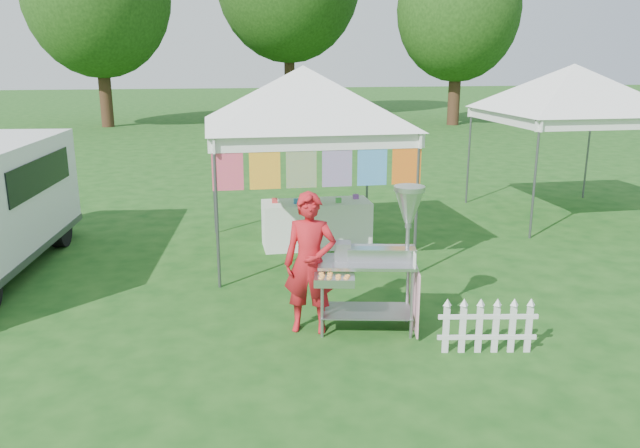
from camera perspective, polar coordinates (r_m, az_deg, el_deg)
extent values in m
plane|color=#154413|center=(7.15, 2.93, -10.90)|extent=(120.00, 120.00, 0.00)
cylinder|color=#59595E|center=(8.59, -9.42, 0.85)|extent=(0.04, 0.04, 2.10)
cylinder|color=#59595E|center=(9.07, 8.81, 1.63)|extent=(0.04, 0.04, 2.10)
cylinder|color=#59595E|center=(11.37, -9.69, 4.30)|extent=(0.04, 0.04, 2.10)
cylinder|color=#59595E|center=(11.74, 4.35, 4.81)|extent=(0.04, 0.04, 2.10)
cube|color=white|center=(8.54, -0.06, 7.46)|extent=(3.00, 0.03, 0.22)
cube|color=white|center=(11.33, -2.62, 9.32)|extent=(3.00, 0.03, 0.22)
pyramid|color=white|center=(9.87, -1.56, 14.30)|extent=(4.24, 4.24, 0.90)
cylinder|color=#59595E|center=(8.53, -0.06, 8.00)|extent=(3.00, 0.03, 0.03)
cube|color=#D81B9C|center=(8.46, -8.46, 5.37)|extent=(0.42, 0.01, 0.70)
cube|color=#E84A19|center=(8.49, -5.07, 5.51)|extent=(0.42, 0.01, 0.70)
cube|color=#E3B50B|center=(8.54, -1.72, 5.63)|extent=(0.42, 0.01, 0.70)
cube|color=#31ACB8|center=(8.63, 1.58, 5.72)|extent=(0.42, 0.01, 0.70)
cube|color=blue|center=(8.75, 4.81, 5.80)|extent=(0.42, 0.01, 0.70)
cube|color=red|center=(8.89, 7.94, 5.86)|extent=(0.42, 0.01, 0.70)
cylinder|color=#59595E|center=(11.49, 19.04, 3.81)|extent=(0.04, 0.04, 2.10)
cylinder|color=#59595E|center=(14.00, 13.45, 6.10)|extent=(0.04, 0.04, 2.10)
cylinder|color=#59595E|center=(15.35, 23.28, 6.05)|extent=(0.04, 0.04, 2.10)
cube|color=white|center=(12.12, 25.37, 8.28)|extent=(3.00, 0.03, 0.22)
cube|color=white|center=(14.52, 18.91, 9.80)|extent=(3.00, 0.03, 0.22)
pyramid|color=white|center=(13.25, 22.28, 13.41)|extent=(4.24, 4.24, 0.90)
cylinder|color=#59595E|center=(12.11, 25.41, 8.66)|extent=(3.00, 0.03, 0.03)
cylinder|color=#321D12|center=(30.61, -19.10, 12.10)|extent=(0.56, 0.56, 3.96)
cylinder|color=#321D12|center=(34.56, -2.81, 13.85)|extent=(0.56, 0.56, 4.84)
cylinder|color=#321D12|center=(30.53, 12.20, 12.15)|extent=(0.56, 0.56, 3.52)
ellipsoid|color=#2E5D1A|center=(30.57, 12.57, 18.59)|extent=(5.60, 5.60, 6.44)
cylinder|color=gray|center=(7.14, 0.20, -7.25)|extent=(0.04, 0.04, 0.84)
cylinder|color=gray|center=(7.19, 8.41, -7.25)|extent=(0.04, 0.04, 0.84)
cylinder|color=gray|center=(7.56, 0.27, -5.93)|extent=(0.04, 0.04, 0.84)
cylinder|color=gray|center=(7.61, 8.00, -5.94)|extent=(0.04, 0.04, 0.84)
cube|color=gray|center=(7.43, 4.20, -7.93)|extent=(1.15, 0.73, 0.01)
cube|color=#B7B7BC|center=(7.21, 4.30, -3.49)|extent=(1.21, 0.77, 0.04)
cube|color=#B7B7BC|center=(7.24, 5.62, -2.72)|extent=(0.82, 0.39, 0.14)
cube|color=gray|center=(7.21, 2.08, -2.45)|extent=(0.22, 0.24, 0.21)
cylinder|color=gray|center=(7.18, 8.06, -0.20)|extent=(0.06, 0.06, 0.84)
cone|color=#B7B7BC|center=(7.12, 8.13, 1.61)|extent=(0.40, 0.40, 0.37)
cylinder|color=#B7B7BC|center=(7.07, 8.19, 3.22)|extent=(0.42, 0.42, 0.06)
cube|color=#B7B7BC|center=(6.90, 1.32, -5.15)|extent=(0.49, 0.36, 0.09)
cube|color=pink|center=(7.41, 8.66, -6.57)|extent=(0.16, 0.69, 0.75)
cube|color=white|center=(6.98, 8.63, -3.31)|extent=(0.04, 0.13, 0.17)
imported|color=#B3161D|center=(7.18, -0.92, -3.61)|extent=(0.69, 0.55, 1.66)
cube|color=silver|center=(12.07, -25.72, 2.07)|extent=(1.78, 0.81, 0.82)
cube|color=black|center=(10.33, -24.15, 4.15)|extent=(0.28, 2.49, 0.50)
cube|color=black|center=(12.27, -25.52, 5.53)|extent=(1.54, 0.19, 0.50)
cylinder|color=black|center=(11.44, -22.64, -0.41)|extent=(0.26, 0.64, 0.62)
cube|color=silver|center=(6.97, 11.44, -9.38)|extent=(0.07, 0.03, 0.56)
cube|color=silver|center=(7.01, 12.90, -9.32)|extent=(0.07, 0.03, 0.56)
cube|color=silver|center=(7.05, 14.34, -9.26)|extent=(0.07, 0.03, 0.56)
cube|color=silver|center=(7.10, 15.76, -9.19)|extent=(0.07, 0.03, 0.56)
cube|color=silver|center=(7.15, 17.16, -9.12)|extent=(0.07, 0.03, 0.56)
cube|color=silver|center=(7.21, 18.54, -9.04)|extent=(0.07, 0.03, 0.56)
cube|color=silver|center=(7.12, 15.00, -9.96)|extent=(1.07, 0.20, 0.05)
cube|color=silver|center=(7.02, 15.13, -8.19)|extent=(1.07, 0.20, 0.05)
cube|color=white|center=(10.57, -0.33, 0.02)|extent=(1.80, 0.70, 0.78)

